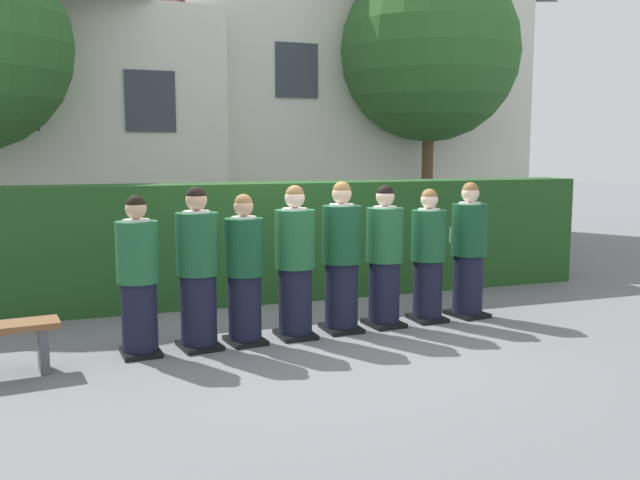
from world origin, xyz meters
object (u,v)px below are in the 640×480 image
(student_front_row_1, at_px, (198,272))
(student_front_row_3, at_px, (295,265))
(student_front_row_2, at_px, (244,273))
(student_front_row_6, at_px, (428,258))
(student_front_row_5, at_px, (384,259))
(student_front_row_4, at_px, (341,260))
(student_front_row_7, at_px, (469,253))
(student_front_row_0, at_px, (138,280))

(student_front_row_1, distance_m, student_front_row_3, 1.07)
(student_front_row_2, xyz_separation_m, student_front_row_3, (0.57, 0.05, 0.04))
(student_front_row_2, distance_m, student_front_row_6, 2.30)
(student_front_row_1, bearing_deg, student_front_row_5, 4.85)
(student_front_row_3, bearing_deg, student_front_row_4, 7.85)
(student_front_row_2, height_order, student_front_row_3, student_front_row_3)
(student_front_row_1, bearing_deg, student_front_row_7, 4.47)
(student_front_row_2, distance_m, student_front_row_7, 2.87)
(student_front_row_2, distance_m, student_front_row_5, 1.70)
(student_front_row_4, bearing_deg, student_front_row_6, 4.32)
(student_front_row_5, bearing_deg, student_front_row_3, -174.13)
(student_front_row_2, bearing_deg, student_front_row_3, 4.69)
(student_front_row_5, height_order, student_front_row_7, student_front_row_7)
(student_front_row_3, xyz_separation_m, student_front_row_5, (1.12, 0.12, -0.01))
(student_front_row_0, bearing_deg, student_front_row_4, 4.64)
(student_front_row_6, bearing_deg, student_front_row_3, -174.50)
(student_front_row_1, height_order, student_front_row_7, student_front_row_1)
(student_front_row_0, xyz_separation_m, student_front_row_3, (1.66, 0.10, 0.03))
(student_front_row_1, xyz_separation_m, student_front_row_3, (1.06, 0.07, -0.00))
(student_front_row_2, relative_size, student_front_row_6, 1.00)
(student_front_row_1, distance_m, student_front_row_5, 2.19)
(student_front_row_0, height_order, student_front_row_5, student_front_row_5)
(student_front_row_7, bearing_deg, student_front_row_2, -175.23)
(student_front_row_1, distance_m, student_front_row_7, 3.36)
(student_front_row_2, height_order, student_front_row_7, student_front_row_7)
(student_front_row_4, relative_size, student_front_row_6, 1.07)
(student_front_row_7, bearing_deg, student_front_row_1, -175.53)
(student_front_row_2, height_order, student_front_row_5, student_front_row_5)
(student_front_row_2, relative_size, student_front_row_4, 0.94)
(student_front_row_1, bearing_deg, student_front_row_2, 2.71)
(student_front_row_1, distance_m, student_front_row_4, 1.64)
(student_front_row_0, relative_size, student_front_row_1, 0.96)
(student_front_row_1, xyz_separation_m, student_front_row_6, (2.78, 0.24, -0.04))
(student_front_row_6, height_order, student_front_row_7, student_front_row_7)
(student_front_row_5, xyz_separation_m, student_front_row_6, (0.60, 0.05, -0.03))
(student_front_row_1, distance_m, student_front_row_2, 0.49)
(student_front_row_6, bearing_deg, student_front_row_2, -174.70)
(student_front_row_3, relative_size, student_front_row_4, 0.98)
(student_front_row_6, relative_size, student_front_row_7, 0.96)
(student_front_row_5, distance_m, student_front_row_6, 0.60)
(student_front_row_3, bearing_deg, student_front_row_6, 5.50)
(student_front_row_2, xyz_separation_m, student_front_row_5, (1.69, 0.16, 0.03))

